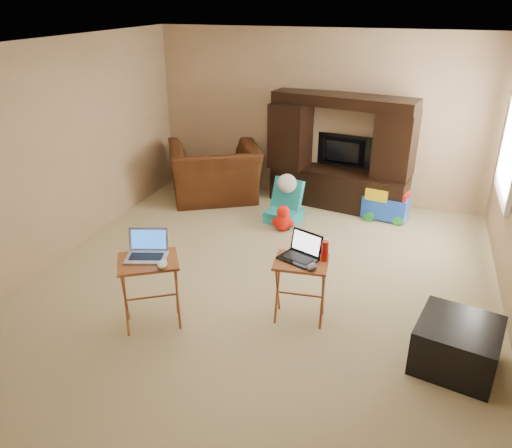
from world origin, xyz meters
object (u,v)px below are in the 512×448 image
(tray_table_right, at_px, (300,291))
(laptop_right, at_px, (298,248))
(television, at_px, (342,152))
(tray_table_left, at_px, (151,293))
(ottoman, at_px, (457,345))
(mouse_left, at_px, (162,264))
(laptop_left, at_px, (145,247))
(water_bottle, at_px, (325,251))
(plush_toy, at_px, (283,218))
(child_rocker, at_px, (284,202))
(mouse_right, at_px, (312,267))
(entertainment_center, at_px, (340,153))
(push_toy, at_px, (386,203))
(recliner, at_px, (214,172))

(tray_table_right, bearing_deg, laptop_right, 147.33)
(television, height_order, tray_table_left, television)
(ottoman, relative_size, tray_table_right, 1.01)
(tray_table_right, height_order, mouse_left, mouse_left)
(laptop_left, relative_size, water_bottle, 1.85)
(laptop_left, bearing_deg, television, 54.43)
(plush_toy, xyz_separation_m, tray_table_left, (-0.61, -2.45, 0.17))
(television, relative_size, child_rocker, 1.44)
(ottoman, bearing_deg, television, 115.20)
(laptop_right, distance_m, mouse_right, 0.24)
(mouse_right, bearing_deg, child_rocker, 111.38)
(ottoman, bearing_deg, laptop_left, -174.48)
(entertainment_center, distance_m, plush_toy, 1.38)
(plush_toy, relative_size, push_toy, 0.58)
(television, xyz_separation_m, plush_toy, (-0.54, -1.25, -0.61))
(plush_toy, bearing_deg, ottoman, -45.18)
(tray_table_left, distance_m, mouse_right, 1.54)
(child_rocker, distance_m, ottoman, 3.27)
(child_rocker, xyz_separation_m, ottoman, (2.20, -2.42, -0.08))
(recliner, xyz_separation_m, mouse_right, (2.15, -2.81, 0.25))
(child_rocker, height_order, tray_table_right, tray_table_right)
(child_rocker, bearing_deg, mouse_left, -82.97)
(ottoman, distance_m, tray_table_left, 2.77)
(tray_table_left, bearing_deg, ottoman, -25.43)
(mouse_left, bearing_deg, television, 75.74)
(tray_table_left, distance_m, tray_table_right, 1.42)
(laptop_left, bearing_deg, water_bottle, 2.86)
(plush_toy, bearing_deg, mouse_left, -99.53)
(push_toy, bearing_deg, television, 159.67)
(child_rocker, xyz_separation_m, tray_table_right, (0.77, -2.18, 0.03))
(recliner, xyz_separation_m, push_toy, (2.59, 0.06, -0.19))
(tray_table_right, bearing_deg, television, 86.93)
(child_rocker, relative_size, water_bottle, 2.93)
(laptop_left, bearing_deg, entertainment_center, 53.69)
(laptop_left, bearing_deg, plush_toy, 57.35)
(laptop_right, bearing_deg, mouse_left, -128.53)
(laptop_left, height_order, laptop_right, laptop_left)
(water_bottle, bearing_deg, tray_table_right, -158.20)
(recliner, bearing_deg, laptop_right, 97.12)
(recliner, height_order, push_toy, recliner)
(tray_table_right, relative_size, laptop_right, 1.91)
(ottoman, bearing_deg, child_rocker, 132.36)
(ottoman, distance_m, laptop_right, 1.59)
(entertainment_center, distance_m, television, 0.16)
(recliner, bearing_deg, push_toy, 151.76)
(laptop_left, relative_size, laptop_right, 1.09)
(push_toy, distance_m, tray_table_right, 2.80)
(plush_toy, relative_size, water_bottle, 1.81)
(tray_table_right, bearing_deg, laptop_left, -165.65)
(recliner, bearing_deg, television, 164.96)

